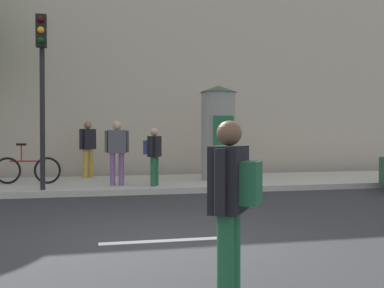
{
  "coord_description": "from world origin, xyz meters",
  "views": [
    {
      "loc": [
        -1.08,
        -6.27,
        1.44
      ],
      "look_at": [
        0.84,
        2.0,
        1.29
      ],
      "focal_mm": 43.65,
      "sensor_mm": 36.0,
      "label": 1
    }
  ],
  "objects_px": {
    "poster_column": "(218,132)",
    "bicycle_leaning": "(27,169)",
    "pedestrian_with_backpack": "(232,195)",
    "pedestrian_tallest": "(154,152)",
    "traffic_light": "(42,73)",
    "pedestrian_in_red_top": "(117,148)",
    "pedestrian_in_dark_shirt": "(88,144)"
  },
  "relations": [
    {
      "from": "pedestrian_with_backpack",
      "to": "traffic_light",
      "type": "bearing_deg",
      "value": 105.73
    },
    {
      "from": "traffic_light",
      "to": "poster_column",
      "type": "distance_m",
      "value": 5.3
    },
    {
      "from": "pedestrian_in_red_top",
      "to": "pedestrian_tallest",
      "type": "distance_m",
      "value": 0.96
    },
    {
      "from": "pedestrian_with_backpack",
      "to": "pedestrian_in_red_top",
      "type": "relative_size",
      "value": 0.94
    },
    {
      "from": "pedestrian_tallest",
      "to": "poster_column",
      "type": "bearing_deg",
      "value": 31.57
    },
    {
      "from": "bicycle_leaning",
      "to": "pedestrian_tallest",
      "type": "bearing_deg",
      "value": -21.11
    },
    {
      "from": "pedestrian_with_backpack",
      "to": "pedestrian_in_red_top",
      "type": "distance_m",
      "value": 8.43
    },
    {
      "from": "poster_column",
      "to": "pedestrian_in_dark_shirt",
      "type": "relative_size",
      "value": 1.59
    },
    {
      "from": "poster_column",
      "to": "pedestrian_in_red_top",
      "type": "xyz_separation_m",
      "value": [
        -3.03,
        -1.03,
        -0.42
      ]
    },
    {
      "from": "poster_column",
      "to": "pedestrian_tallest",
      "type": "xyz_separation_m",
      "value": [
        -2.12,
        -1.3,
        -0.52
      ]
    },
    {
      "from": "bicycle_leaning",
      "to": "poster_column",
      "type": "bearing_deg",
      "value": 0.57
    },
    {
      "from": "pedestrian_tallest",
      "to": "pedestrian_in_dark_shirt",
      "type": "height_order",
      "value": "pedestrian_in_dark_shirt"
    },
    {
      "from": "pedestrian_in_red_top",
      "to": "pedestrian_tallest",
      "type": "relative_size",
      "value": 1.12
    },
    {
      "from": "traffic_light",
      "to": "bicycle_leaning",
      "type": "bearing_deg",
      "value": 107.51
    },
    {
      "from": "pedestrian_in_red_top",
      "to": "poster_column",
      "type": "bearing_deg",
      "value": 18.71
    },
    {
      "from": "traffic_light",
      "to": "bicycle_leaning",
      "type": "height_order",
      "value": "traffic_light"
    },
    {
      "from": "traffic_light",
      "to": "bicycle_leaning",
      "type": "relative_size",
      "value": 2.34
    },
    {
      "from": "poster_column",
      "to": "pedestrian_in_dark_shirt",
      "type": "distance_m",
      "value": 4.03
    },
    {
      "from": "pedestrian_with_backpack",
      "to": "pedestrian_tallest",
      "type": "relative_size",
      "value": 1.05
    },
    {
      "from": "pedestrian_in_red_top",
      "to": "pedestrian_tallest",
      "type": "bearing_deg",
      "value": -16.58
    },
    {
      "from": "bicycle_leaning",
      "to": "pedestrian_in_red_top",
      "type": "bearing_deg",
      "value": -22.84
    },
    {
      "from": "pedestrian_in_red_top",
      "to": "pedestrian_in_dark_shirt",
      "type": "bearing_deg",
      "value": 106.12
    },
    {
      "from": "traffic_light",
      "to": "pedestrian_in_red_top",
      "type": "xyz_separation_m",
      "value": [
        1.79,
        0.67,
        -1.8
      ]
    },
    {
      "from": "pedestrian_tallest",
      "to": "pedestrian_in_dark_shirt",
      "type": "bearing_deg",
      "value": 120.72
    },
    {
      "from": "traffic_light",
      "to": "pedestrian_tallest",
      "type": "relative_size",
      "value": 2.76
    },
    {
      "from": "pedestrian_in_dark_shirt",
      "to": "bicycle_leaning",
      "type": "bearing_deg",
      "value": -136.78
    },
    {
      "from": "traffic_light",
      "to": "poster_column",
      "type": "bearing_deg",
      "value": 19.36
    },
    {
      "from": "traffic_light",
      "to": "bicycle_leaning",
      "type": "distance_m",
      "value": 2.95
    },
    {
      "from": "pedestrian_with_backpack",
      "to": "pedestrian_in_red_top",
      "type": "xyz_separation_m",
      "value": [
        -0.39,
        8.42,
        0.19
      ]
    },
    {
      "from": "pedestrian_tallest",
      "to": "bicycle_leaning",
      "type": "relative_size",
      "value": 0.85
    },
    {
      "from": "traffic_light",
      "to": "bicycle_leaning",
      "type": "xyz_separation_m",
      "value": [
        -0.52,
        1.64,
        -2.39
      ]
    },
    {
      "from": "poster_column",
      "to": "bicycle_leaning",
      "type": "distance_m",
      "value": 5.44
    }
  ]
}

